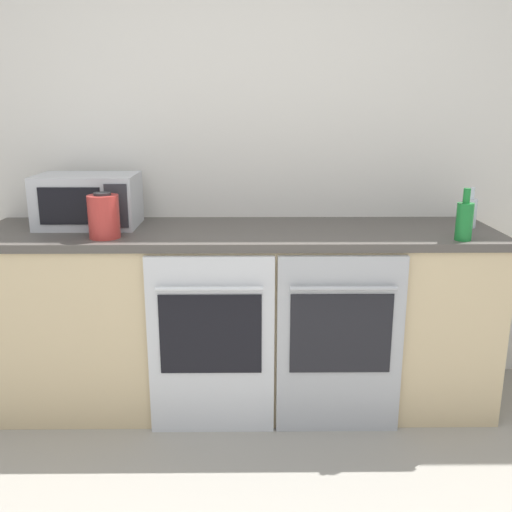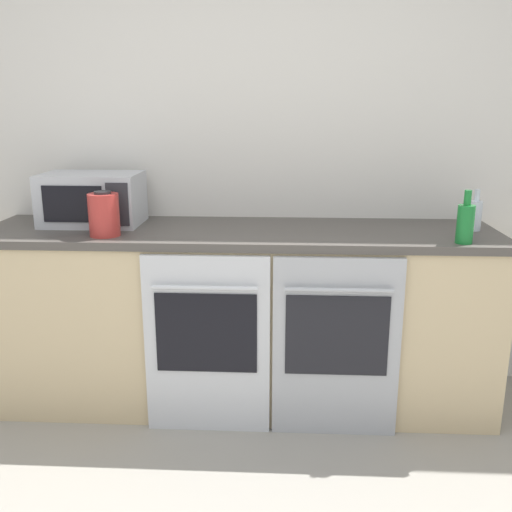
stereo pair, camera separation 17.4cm
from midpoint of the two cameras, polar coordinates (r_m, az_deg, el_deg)
The scene contains 8 objects.
wall_back at distance 3.17m, azimuth 0.30°, elevation 10.49°, with size 10.00×0.06×2.60m.
counter_back at distance 3.01m, azimuth -0.03°, elevation -6.01°, with size 2.59×0.66×0.94m.
oven_left at distance 2.72m, azimuth -3.09°, elevation -8.84°, with size 0.59×0.06×0.88m.
oven_right at distance 2.73m, azimuth 9.85°, elevation -8.99°, with size 0.59×0.06×0.88m.
microwave at distance 3.07m, azimuth -14.49°, elevation 5.55°, with size 0.50×0.33×0.27m.
bottle_green at distance 2.76m, azimuth 21.92°, elevation 3.11°, with size 0.08×0.08×0.24m.
bottle_clear at distance 3.07m, azimuth 22.61°, elevation 3.86°, with size 0.06×0.06×0.21m.
kettle at distance 2.78m, azimuth -13.24°, elevation 4.05°, with size 0.15×0.15×0.21m.
Camera 2 is at (0.24, -1.16, 1.55)m, focal length 40.00 mm.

